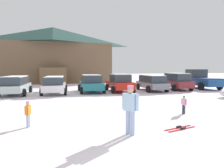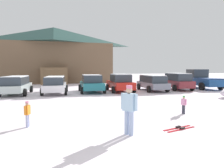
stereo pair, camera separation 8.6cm
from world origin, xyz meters
The scene contains 12 objects.
ski_lodge centered at (-2.70, 31.37, 4.52)m, with size 18.48×9.95×8.92m.
parked_silver_wagon centered at (-5.50, 15.69, 0.87)m, with size 2.26×4.65×1.59m.
parked_white_suv centered at (-2.29, 15.73, 0.84)m, with size 2.34×4.83×1.54m.
parked_teal_hatchback centered at (1.01, 15.85, 0.84)m, with size 2.32×4.19×1.66m.
parked_red_sedan centered at (3.78, 15.63, 0.86)m, with size 2.27×4.36×1.72m.
parked_grey_wagon centered at (7.11, 15.50, 0.86)m, with size 2.26×4.75×1.58m.
parked_maroon_van centered at (10.11, 15.71, 0.94)m, with size 2.38×4.29×1.76m.
pickup_truck centered at (13.53, 16.35, 0.99)m, with size 2.79×5.38×2.15m.
skier_child_in_pink_snowsuit centered at (3.98, 5.64, 0.50)m, with size 0.18×0.32×0.89m.
skier_child_in_orange_jacket centered at (-3.08, 5.19, 0.56)m, with size 0.21×0.35×0.99m.
skier_adult_in_blue_parka centered at (0.35, 3.38, 0.94)m, with size 0.44×0.50×1.67m.
pair_of_skis centered at (2.38, 3.53, 0.02)m, with size 1.38×0.63×0.08m.
Camera 2 is at (-1.85, -2.81, 2.21)m, focal length 32.00 mm.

